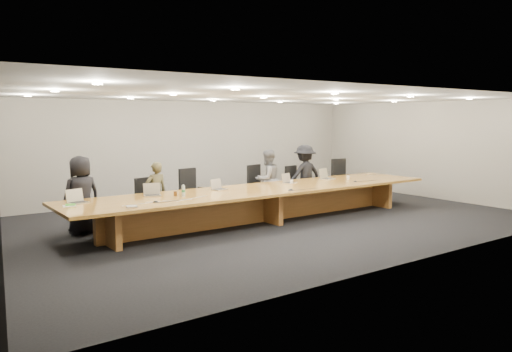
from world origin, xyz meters
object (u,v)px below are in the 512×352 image
at_px(chair_far_right, 343,178).
at_px(mic_center, 291,190).
at_px(conference_table, 264,198).
at_px(person_c, 267,179).
at_px(person_a, 81,195).
at_px(water_bottle, 183,191).
at_px(chair_mid_right, 261,187).
at_px(av_box, 132,207).
at_px(chair_far_left, 85,206).
at_px(chair_mid_left, 194,192).
at_px(laptop_b, 152,190).
at_px(paper_cup_far, 348,178).
at_px(laptop_c, 220,184).
at_px(laptop_d, 290,178).
at_px(chair_left, 149,200).
at_px(person_d, 305,175).
at_px(mic_left, 156,202).
at_px(amber_mug, 175,194).
at_px(laptop_e, 328,174).
at_px(person_b, 156,193).
at_px(mic_right, 355,181).
at_px(chair_right, 297,185).
at_px(laptop_a, 78,196).
at_px(paper_cup_near, 292,182).

height_order(chair_far_right, mic_center, chair_far_right).
xyz_separation_m(conference_table, person_c, (0.97, 1.15, 0.25)).
bearing_deg(person_a, water_bottle, 137.42).
distance_m(chair_mid_right, av_box, 4.53).
distance_m(person_a, water_bottle, 2.04).
distance_m(chair_far_left, av_box, 1.97).
relative_size(chair_mid_left, laptop_b, 3.48).
bearing_deg(paper_cup_far, person_c, 149.60).
distance_m(person_c, laptop_c, 2.08).
xyz_separation_m(laptop_b, laptop_d, (3.56, -0.04, -0.01)).
xyz_separation_m(chair_left, paper_cup_far, (4.98, -1.21, 0.28)).
xyz_separation_m(chair_mid_left, laptop_d, (2.11, -0.98, 0.29)).
distance_m(person_d, laptop_c, 3.25).
bearing_deg(mic_left, amber_mug, 37.50).
bearing_deg(laptop_e, person_b, 154.37).
bearing_deg(mic_right, chair_right, 109.80).
height_order(person_a, mic_center, person_a).
height_order(chair_far_left, laptop_c, chair_far_left).
distance_m(chair_far_right, av_box, 7.50).
xyz_separation_m(chair_right, av_box, (-5.32, -1.79, 0.23)).
distance_m(chair_left, av_box, 2.25).
bearing_deg(chair_far_left, person_d, -12.03).
relative_size(laptop_a, av_box, 1.86).
relative_size(amber_mug, mic_center, 0.69).
height_order(paper_cup_near, paper_cup_far, paper_cup_near).
xyz_separation_m(laptop_b, paper_cup_near, (3.54, -0.14, -0.09)).
xyz_separation_m(chair_left, amber_mug, (0.08, -1.14, 0.28)).
relative_size(water_bottle, mic_right, 1.95).
xyz_separation_m(chair_mid_right, person_d, (1.41, -0.07, 0.22)).
bearing_deg(amber_mug, mic_right, -6.70).
distance_m(chair_mid_left, mic_center, 2.37).
relative_size(chair_far_left, paper_cup_near, 11.71).
height_order(av_box, mic_center, mic_center).
xyz_separation_m(laptop_d, amber_mug, (-3.18, -0.21, -0.08)).
relative_size(chair_far_left, laptop_b, 3.11).
xyz_separation_m(person_c, laptop_a, (-4.95, -0.76, 0.12)).
relative_size(conference_table, laptop_c, 28.80).
bearing_deg(laptop_d, chair_mid_left, 140.58).
distance_m(conference_table, mic_right, 2.58).
relative_size(person_c, mic_right, 13.60).
relative_size(conference_table, person_b, 6.59).
distance_m(conference_table, person_d, 2.50).
bearing_deg(person_a, chair_left, 177.41).
distance_m(chair_far_left, mic_right, 6.36).
distance_m(chair_far_left, person_b, 1.54).
bearing_deg(mic_left, person_c, 21.90).
xyz_separation_m(paper_cup_far, av_box, (-6.13, -0.70, -0.03)).
bearing_deg(paper_cup_far, laptop_d, 170.92).
relative_size(person_d, laptop_b, 4.80).
xyz_separation_m(laptop_a, laptop_b, (1.48, 0.01, -0.00)).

